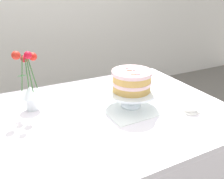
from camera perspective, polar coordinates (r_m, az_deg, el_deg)
The scene contains 6 objects.
dining_table at distance 1.28m, azimuth -2.73°, elevation -9.41°, with size 1.40×1.00×0.74m.
linen_napkin at distance 1.31m, azimuth 4.63°, elevation -4.13°, with size 0.32×0.32×0.00m, color white.
cake_stand at distance 1.27m, azimuth 4.75°, elevation -0.87°, with size 0.29×0.29×0.10m.
layer_cake at distance 1.24m, azimuth 4.86°, elevation 2.24°, with size 0.22×0.22×0.12m.
flower_vase at distance 1.30m, azimuth -19.62°, elevation 0.36°, with size 0.12×0.11×0.33m.
teacup at distance 1.32m, azimuth 18.64°, elevation -4.04°, with size 0.12×0.11×0.05m.
Camera 1 is at (-0.43, -1.01, 1.34)m, focal length 37.09 mm.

